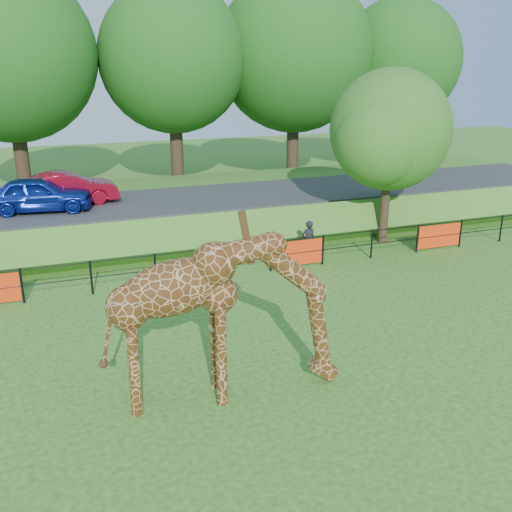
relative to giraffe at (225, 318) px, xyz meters
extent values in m
plane|color=#236118|center=(1.81, -1.09, -1.81)|extent=(90.00, 90.00, 0.00)
cube|color=#236118|center=(1.81, 14.41, -1.16)|extent=(40.00, 9.00, 1.30)
cube|color=#2C2C2F|center=(1.81, 12.91, -0.45)|extent=(40.00, 5.00, 0.12)
imported|color=#1530B1|center=(-3.49, 12.67, 0.28)|extent=(4.14, 2.13, 1.35)
imported|color=maroon|center=(-2.38, 13.60, 0.25)|extent=(3.98, 1.52, 1.30)
imported|color=black|center=(5.51, 7.52, -1.06)|extent=(0.57, 0.39, 1.50)
cylinder|color=#301F15|center=(9.31, 8.51, -0.21)|extent=(0.36, 0.36, 3.20)
sphere|color=#255617|center=(9.31, 8.51, 2.65)|extent=(4.60, 4.60, 4.60)
sphere|color=#255617|center=(10.46, 9.20, 2.19)|extent=(3.45, 3.45, 3.45)
sphere|color=#255617|center=(8.39, 7.82, 2.31)|extent=(3.22, 3.22, 3.22)
cylinder|color=#301F15|center=(-4.19, 20.91, 0.69)|extent=(0.70, 0.70, 5.00)
sphere|color=#164C14|center=(-4.19, 20.91, 5.50)|extent=(8.40, 8.40, 8.40)
cylinder|color=#301F15|center=(3.81, 20.91, 0.69)|extent=(0.70, 0.70, 5.00)
sphere|color=#164C14|center=(3.81, 20.91, 5.33)|extent=(7.80, 7.80, 7.80)
cylinder|color=#301F15|center=(10.81, 20.91, 0.69)|extent=(0.70, 0.70, 5.00)
sphere|color=#164C14|center=(10.81, 20.91, 5.61)|extent=(8.80, 8.80, 8.80)
cylinder|color=#301F15|center=(17.81, 20.91, 0.69)|extent=(0.70, 0.70, 5.00)
sphere|color=#164C14|center=(17.81, 20.91, 5.22)|extent=(7.40, 7.40, 7.40)
camera|label=1|loc=(-3.17, -10.34, 4.99)|focal=40.00mm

